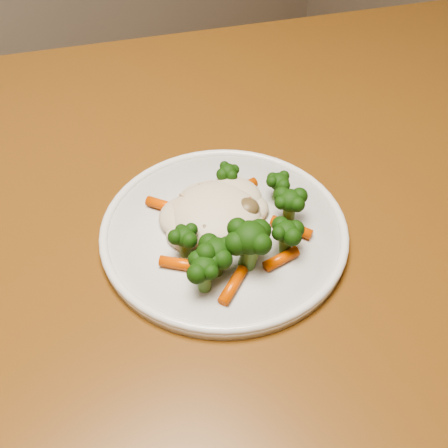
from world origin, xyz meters
TOP-DOWN VIEW (x-y plane):
  - dining_table at (0.06, 0.19)m, footprint 1.53×1.31m
  - plate at (-0.02, 0.17)m, footprint 0.28×0.28m
  - meal at (-0.02, 0.15)m, footprint 0.19×0.18m

SIDE VIEW (x-z plane):
  - dining_table at x=0.06m, z-range 0.29..1.04m
  - plate at x=-0.02m, z-range 0.75..0.76m
  - meal at x=-0.02m, z-range 0.76..0.81m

